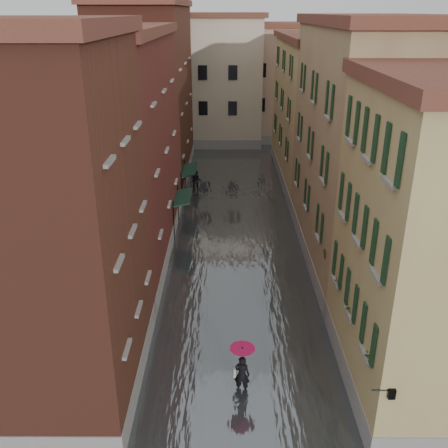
{
  "coord_description": "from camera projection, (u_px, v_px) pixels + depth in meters",
  "views": [
    {
      "loc": [
        -0.68,
        -17.88,
        13.66
      ],
      "look_at": [
        -0.78,
        6.98,
        3.0
      ],
      "focal_mm": 40.0,
      "sensor_mm": 36.0,
      "label": 1
    }
  ],
  "objects": [
    {
      "name": "building_right_far",
      "position": [
        318.0,
        114.0,
        41.58
      ],
      "size": [
        6.0,
        16.0,
        11.5
      ],
      "primitive_type": "cube",
      "color": "#A58655",
      "rests_on": "ground"
    },
    {
      "name": "window_planters",
      "position": [
        347.0,
        290.0,
        19.7
      ],
      "size": [
        0.59,
        8.52,
        0.84
      ],
      "color": "#966331",
      "rests_on": "ground"
    },
    {
      "name": "pedestrian_main",
      "position": [
        242.0,
        365.0,
        18.92
      ],
      "size": [
        0.98,
        0.98,
        2.06
      ],
      "color": "black",
      "rests_on": "ground"
    },
    {
      "name": "building_left_far",
      "position": [
        149.0,
        98.0,
        41.14
      ],
      "size": [
        6.0,
        16.0,
        14.0
      ],
      "primitive_type": "cube",
      "color": "brown",
      "rests_on": "ground"
    },
    {
      "name": "building_end_pink",
      "position": [
        285.0,
        84.0,
        56.19
      ],
      "size": [
        10.0,
        9.0,
        12.0
      ],
      "primitive_type": "cube",
      "color": "tan",
      "rests_on": "ground"
    },
    {
      "name": "building_end_cream",
      "position": [
        205.0,
        82.0,
        54.19
      ],
      "size": [
        12.0,
        9.0,
        13.0
      ],
      "primitive_type": "cube",
      "color": "beige",
      "rests_on": "ground"
    },
    {
      "name": "building_right_mid",
      "position": [
        365.0,
        152.0,
        27.5
      ],
      "size": [
        6.0,
        14.0,
        13.0
      ],
      "primitive_type": "cube",
      "color": "#9C8F5F",
      "rests_on": "ground"
    },
    {
      "name": "building_left_mid",
      "position": [
        112.0,
        156.0,
        27.65
      ],
      "size": [
        6.0,
        14.0,
        12.5
      ],
      "primitive_type": "cube",
      "color": "#57201B",
      "rests_on": "ground"
    },
    {
      "name": "building_right_near",
      "position": [
        442.0,
        253.0,
        17.69
      ],
      "size": [
        6.0,
        8.0,
        11.5
      ],
      "primitive_type": "cube",
      "color": "#A58655",
      "rests_on": "ground"
    },
    {
      "name": "pedestrian_far",
      "position": [
        196.0,
        181.0,
        40.48
      ],
      "size": [
        0.96,
        0.78,
        1.84
      ],
      "primitive_type": "imported",
      "rotation": [
        0.0,
        0.0,
        -0.1
      ],
      "color": "black",
      "rests_on": "ground"
    },
    {
      "name": "wall_lantern",
      "position": [
        391.0,
        393.0,
        15.1
      ],
      "size": [
        0.71,
        0.22,
        0.35
      ],
      "color": "black",
      "rests_on": "ground"
    },
    {
      "name": "awning_far",
      "position": [
        189.0,
        170.0,
        37.9
      ],
      "size": [
        1.09,
        3.42,
        2.8
      ],
      "color": "#153025",
      "rests_on": "ground"
    },
    {
      "name": "awning_near",
      "position": [
        183.0,
        198.0,
        32.33
      ],
      "size": [
        1.09,
        3.16,
        2.8
      ],
      "color": "#153025",
      "rests_on": "ground"
    },
    {
      "name": "ground",
      "position": [
        241.0,
        350.0,
        21.82
      ],
      "size": [
        120.0,
        120.0,
        0.0
      ],
      "primitive_type": "plane",
      "color": "#535355",
      "rests_on": "ground"
    },
    {
      "name": "floodwater",
      "position": [
        236.0,
        228.0,
        33.72
      ],
      "size": [
        10.0,
        60.0,
        0.2
      ],
      "primitive_type": "cube",
      "color": "#4C5255",
      "rests_on": "ground"
    },
    {
      "name": "building_left_near",
      "position": [
        45.0,
        233.0,
        17.44
      ],
      "size": [
        6.0,
        8.0,
        13.0
      ],
      "primitive_type": "cube",
      "color": "brown",
      "rests_on": "ground"
    }
  ]
}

